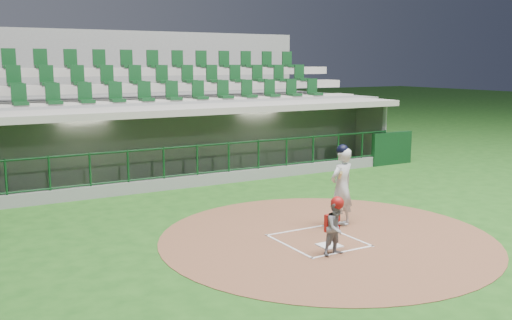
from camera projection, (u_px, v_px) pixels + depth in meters
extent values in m
plane|color=#1B4915|center=(310.00, 237.00, 12.30)|extent=(120.00, 120.00, 0.00)
cylinder|color=brown|center=(327.00, 238.00, 12.27)|extent=(7.20, 7.20, 0.01)
cube|color=white|center=(329.00, 245.00, 11.69)|extent=(0.43, 0.43, 0.02)
cube|color=white|center=(288.00, 246.00, 11.67)|extent=(0.05, 1.80, 0.01)
cube|color=white|center=(346.00, 235.00, 12.40)|extent=(0.05, 1.80, 0.01)
cube|color=white|center=(296.00, 230.00, 12.77)|extent=(1.55, 0.05, 0.01)
cube|color=white|center=(343.00, 252.00, 11.31)|extent=(1.55, 0.05, 0.01)
cube|color=slate|center=(179.00, 194.00, 18.81)|extent=(15.00, 3.00, 0.10)
cube|color=slate|center=(161.00, 146.00, 19.95)|extent=(15.00, 0.20, 2.70)
cube|color=beige|center=(162.00, 139.00, 19.80)|extent=(13.50, 0.04, 0.90)
cube|color=gray|center=(358.00, 137.00, 22.24)|extent=(0.20, 3.00, 2.70)
cube|color=gray|center=(180.00, 108.00, 18.12)|extent=(15.40, 3.50, 0.20)
cube|color=slate|center=(198.00, 181.00, 17.37)|extent=(15.00, 0.15, 0.40)
cube|color=black|center=(197.00, 130.00, 17.10)|extent=(15.00, 0.01, 0.95)
cube|color=brown|center=(167.00, 180.00, 19.67)|extent=(12.75, 0.40, 0.45)
cube|color=white|center=(82.00, 116.00, 16.89)|extent=(1.30, 0.35, 0.04)
cube|color=white|center=(258.00, 108.00, 19.82)|extent=(1.30, 0.35, 0.04)
cube|color=black|center=(392.00, 148.00, 21.06)|extent=(1.80, 0.18, 1.20)
imported|color=#A41711|center=(45.00, 174.00, 17.21)|extent=(1.26, 0.87, 1.79)
imported|color=#A1111C|center=(130.00, 165.00, 18.82)|extent=(1.11, 0.63, 1.79)
imported|color=#A01115|center=(181.00, 162.00, 19.71)|extent=(0.89, 0.67, 1.64)
imported|color=#A11A11|center=(292.00, 154.00, 21.82)|extent=(1.48, 0.52, 1.57)
cube|color=slate|center=(145.00, 132.00, 21.31)|extent=(17.00, 6.50, 2.50)
cube|color=#A5A095|center=(158.00, 104.00, 19.83)|extent=(16.60, 0.95, 0.30)
cube|color=gray|center=(148.00, 87.00, 20.55)|extent=(16.60, 0.95, 0.30)
cube|color=gray|center=(140.00, 72.00, 21.28)|extent=(16.60, 0.95, 0.30)
cube|color=slate|center=(118.00, 92.00, 23.95)|extent=(17.00, 0.25, 5.05)
imported|color=silver|center=(342.00, 187.00, 13.00)|extent=(0.74, 0.57, 1.82)
sphere|color=black|center=(343.00, 150.00, 12.86)|extent=(0.28, 0.28, 0.28)
cylinder|color=tan|center=(340.00, 176.00, 12.61)|extent=(0.58, 0.79, 0.39)
imported|color=gray|center=(337.00, 228.00, 11.07)|extent=(0.55, 0.45, 1.09)
sphere|color=maroon|center=(337.00, 203.00, 10.99)|extent=(0.26, 0.26, 0.26)
cube|color=#B01812|center=(332.00, 223.00, 11.19)|extent=(0.32, 0.10, 0.35)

